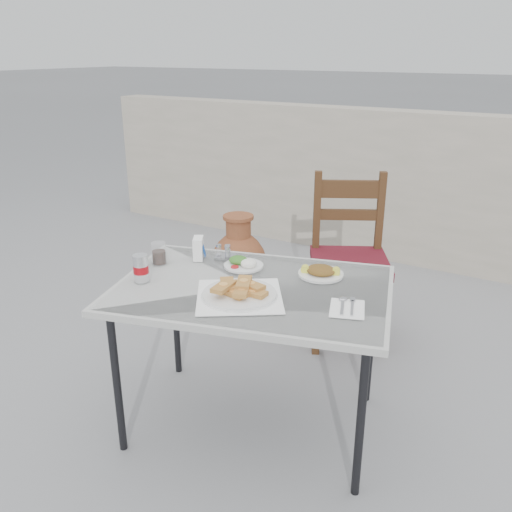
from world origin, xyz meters
The scene contains 13 objects.
ground centered at (0.00, 0.00, 0.00)m, with size 80.00×80.00×0.00m, color slate.
cafe_table centered at (-0.06, 0.03, 0.65)m, with size 1.33×1.07×0.70m.
pide_plate centered at (-0.05, -0.09, 0.74)m, with size 0.47×0.47×0.07m.
salad_rice_plate centered at (-0.21, 0.19, 0.72)m, with size 0.18×0.18×0.05m.
salad_chopped_plate centered at (0.14, 0.28, 0.72)m, with size 0.20×0.20×0.04m.
soda_can centered at (-0.50, -0.17, 0.76)m, with size 0.07×0.07×0.12m.
cola_glass centered at (-0.57, 0.03, 0.75)m, with size 0.07×0.07×0.10m.
napkin_holder centered at (-0.44, 0.17, 0.76)m, with size 0.08×0.10×0.11m.
condiment_caddy centered at (-0.34, 0.24, 0.73)m, with size 0.12×0.11×0.07m.
cutlery_napkin centered at (0.36, 0.04, 0.71)m, with size 0.18×0.20×0.01m.
chair centered at (-0.01, 1.03, 0.51)m, with size 0.59×0.59×0.98m.
terracotta_urn centered at (-0.74, 1.00, 0.31)m, with size 0.38×0.38×0.66m.
back_wall centered at (0.00, 2.50, 0.60)m, with size 6.00×0.25×1.20m, color #A79B8B.
Camera 1 is at (1.02, -1.77, 1.64)m, focal length 38.00 mm.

